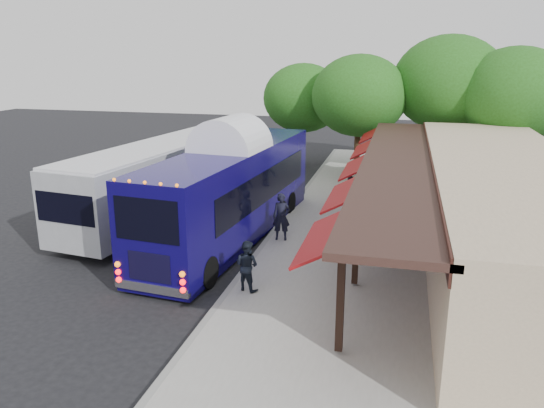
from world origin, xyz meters
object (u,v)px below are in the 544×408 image
Objects in this scene: ped_d at (369,178)px; sign_board at (341,232)px; ped_b at (247,265)px; ped_c at (350,196)px; coach_bus at (231,188)px; city_bus at (164,176)px; ped_a at (282,217)px.

ped_d is 8.24m from sign_board.
sign_board is at bearing -100.16° from ped_b.
coach_bus is at bearing 41.97° from ped_c.
ped_d reaches higher than ped_b.
ped_c is (8.16, 1.66, -0.80)m from city_bus.
sign_board is at bearing -3.06° from coach_bus.
coach_bus is 5.33m from ped_b.
city_bus is at bearing -29.48° from ped_b.
sign_board is (8.31, -2.81, -0.99)m from city_bus.
ped_b is 8.87m from ped_c.
coach_bus is at bearing -21.65° from city_bus.
sign_board is (-0.41, -8.23, -0.18)m from ped_d.
city_bus is 6.88× the size of ped_a.
coach_bus is at bearing 46.36° from ped_d.
coach_bus reaches higher than ped_b.
ped_b is 0.90× the size of ped_d.
sign_board is (2.39, -0.56, -0.21)m from ped_a.
city_bus reaches higher than ped_c.
sign_board is (2.39, 4.11, -0.09)m from ped_b.
ped_b is at bearing 66.28° from ped_d.
coach_bus is 11.78× the size of sign_board.
ped_c is 1.01× the size of ped_d.
ped_c is at bearing 47.10° from coach_bus.
ped_b is (5.92, -6.92, -0.90)m from city_bus.
ped_c is 1.72× the size of sign_board.
city_bus is at bearing 177.94° from sign_board.
coach_bus is 6.93× the size of ped_d.
ped_d is 1.70× the size of sign_board.
coach_bus is 6.84× the size of ped_c.
coach_bus reaches higher than ped_c.
ped_b is at bearing -98.37° from ped_a.
coach_bus is 4.43m from city_bus.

